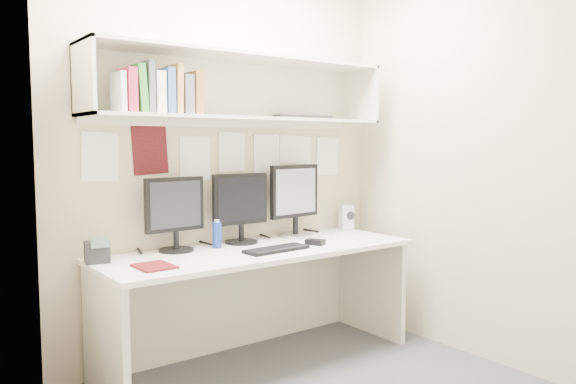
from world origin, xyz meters
TOP-DOWN VIEW (x-y plane):
  - wall_back at (0.00, 1.00)m, footprint 2.40×0.02m
  - wall_front at (0.00, -1.00)m, footprint 2.40×0.02m
  - wall_left at (-1.20, 0.00)m, footprint 0.02×2.00m
  - wall_right at (1.20, 0.00)m, footprint 0.02×2.00m
  - desk at (0.00, 0.65)m, footprint 2.00×0.70m
  - overhead_hutch at (0.00, 0.86)m, footprint 2.00×0.38m
  - pinned_papers at (0.00, 0.99)m, footprint 1.92×0.01m
  - monitor_left at (-0.45, 0.87)m, footprint 0.38×0.21m
  - monitor_center at (0.01, 0.87)m, footprint 0.39×0.21m
  - monitor_right at (0.45, 0.87)m, footprint 0.43×0.24m
  - keyboard at (0.04, 0.51)m, footprint 0.42×0.18m
  - mouse at (0.35, 0.53)m, footprint 0.11×0.13m
  - speaker at (0.94, 0.88)m, footprint 0.12×0.12m
  - blue_bottle at (-0.20, 0.81)m, footprint 0.06×0.06m
  - maroon_notebook at (-0.74, 0.52)m, footprint 0.18×0.22m
  - desk_phone at (-0.94, 0.82)m, footprint 0.15×0.14m
  - book_stack at (-0.59, 0.76)m, footprint 0.48×0.18m
  - hutch_tray at (0.48, 0.83)m, footprint 0.41×0.24m

SIDE VIEW (x-z plane):
  - desk at x=0.00m, z-range 0.00..0.73m
  - maroon_notebook at x=-0.74m, z-range 0.73..0.74m
  - keyboard at x=0.04m, z-range 0.73..0.75m
  - mouse at x=0.35m, z-range 0.73..0.77m
  - desk_phone at x=-0.94m, z-range 0.71..0.87m
  - blue_bottle at x=-0.20m, z-range 0.73..0.90m
  - speaker at x=0.94m, z-range 0.73..0.91m
  - monitor_left at x=-0.45m, z-range 0.75..1.20m
  - monitor_center at x=0.01m, z-range 0.75..1.20m
  - monitor_right at x=0.45m, z-range 0.75..1.25m
  - pinned_papers at x=0.00m, z-range 1.01..1.49m
  - wall_back at x=0.00m, z-range 0.00..2.60m
  - wall_front at x=0.00m, z-range 0.00..2.60m
  - wall_left at x=-1.20m, z-range 0.00..2.60m
  - wall_right at x=1.20m, z-range 0.00..2.60m
  - hutch_tray at x=0.48m, z-range 1.54..1.57m
  - book_stack at x=-0.59m, z-range 1.52..1.81m
  - overhead_hutch at x=0.00m, z-range 1.52..1.92m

